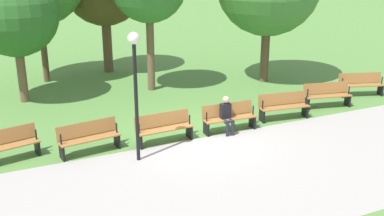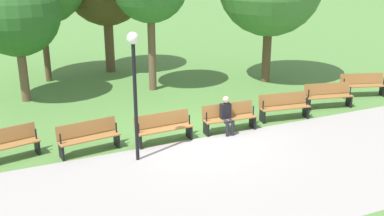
% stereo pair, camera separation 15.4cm
% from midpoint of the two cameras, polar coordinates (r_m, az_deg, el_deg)
% --- Properties ---
extents(ground_plane, '(120.00, 120.00, 0.00)m').
position_cam_midpoint_polar(ground_plane, '(14.50, 1.10, -3.58)').
color(ground_plane, '#54843D').
extents(path_paving, '(29.82, 5.45, 0.01)m').
position_cam_midpoint_polar(path_paving, '(12.23, 6.77, -8.22)').
color(path_paving, '#A39E99').
rests_on(path_paving, ground).
extents(bench_0, '(1.83, 0.97, 0.89)m').
position_cam_midpoint_polar(bench_0, '(19.57, 20.42, 2.73)').
color(bench_0, '#996633').
rests_on(bench_0, ground).
extents(bench_1, '(1.82, 0.84, 0.89)m').
position_cam_midpoint_polar(bench_1, '(17.75, 16.62, 1.54)').
color(bench_1, '#996633').
rests_on(bench_1, ground).
extents(bench_2, '(1.81, 0.69, 0.89)m').
position_cam_midpoint_polar(bench_2, '(16.16, 11.49, 0.25)').
color(bench_2, '#996633').
rests_on(bench_2, ground).
extents(bench_3, '(1.78, 0.55, 0.89)m').
position_cam_midpoint_polar(bench_3, '(14.88, 4.87, -1.09)').
color(bench_3, '#996633').
rests_on(bench_3, ground).
extents(bench_4, '(1.78, 0.55, 0.89)m').
position_cam_midpoint_polar(bench_4, '(14.00, -3.19, -2.37)').
color(bench_4, '#996633').
rests_on(bench_4, ground).
extents(bench_5, '(1.81, 0.69, 0.89)m').
position_cam_midpoint_polar(bench_5, '(13.61, -12.28, -3.44)').
color(bench_5, '#996633').
rests_on(bench_5, ground).
extents(bench_6, '(1.82, 0.84, 0.89)m').
position_cam_midpoint_polar(bench_6, '(13.76, -21.61, -4.15)').
color(bench_6, '#996633').
rests_on(bench_6, ground).
extents(person_seated, '(0.33, 0.53, 1.20)m').
position_cam_midpoint_polar(person_seated, '(14.64, 4.59, -0.74)').
color(person_seated, black).
rests_on(person_seated, ground).
extents(tree_1, '(3.18, 3.18, 4.95)m').
position_cam_midpoint_polar(tree_1, '(18.27, -20.57, 10.85)').
color(tree_1, brown).
rests_on(tree_1, ground).
extents(lamp_post, '(0.32, 0.32, 3.57)m').
position_cam_midpoint_polar(lamp_post, '(12.23, -6.75, 4.45)').
color(lamp_post, black).
rests_on(lamp_post, ground).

